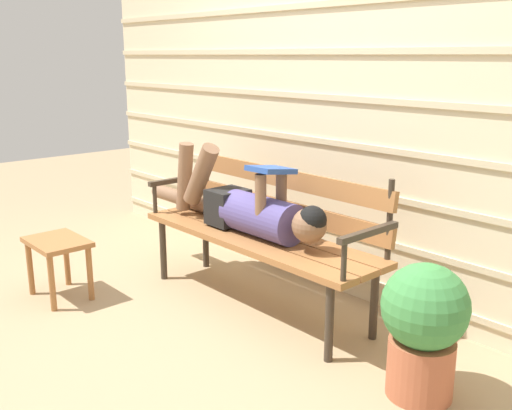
{
  "coord_description": "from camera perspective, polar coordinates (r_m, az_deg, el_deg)",
  "views": [
    {
      "loc": [
        2.45,
        -2.06,
        1.48
      ],
      "look_at": [
        0.0,
        0.13,
        0.63
      ],
      "focal_mm": 40.87,
      "sensor_mm": 36.0,
      "label": 1
    }
  ],
  "objects": [
    {
      "name": "park_bench",
      "position": [
        3.48,
        0.84,
        -2.0
      ],
      "size": [
        1.68,
        0.48,
        0.87
      ],
      "color": "#9E6638",
      "rests_on": "ground"
    },
    {
      "name": "reclining_person",
      "position": [
        3.48,
        -1.07,
        -0.19
      ],
      "size": [
        1.69,
        0.26,
        0.51
      ],
      "color": "#514784"
    },
    {
      "name": "ground_plane",
      "position": [
        3.53,
        -1.61,
        -10.31
      ],
      "size": [
        12.0,
        12.0,
        0.0
      ],
      "primitive_type": "plane",
      "color": "tan"
    },
    {
      "name": "footstool",
      "position": [
        3.81,
        -18.82,
        -4.31
      ],
      "size": [
        0.42,
        0.3,
        0.38
      ],
      "color": "#9E6638",
      "rests_on": "ground"
    },
    {
      "name": "potted_plant",
      "position": [
        2.69,
        16.09,
        -11.2
      ],
      "size": [
        0.38,
        0.38,
        0.62
      ],
      "color": "#AD5B3D",
      "rests_on": "ground"
    },
    {
      "name": "house_siding",
      "position": [
        3.72,
        6.76,
        8.39
      ],
      "size": [
        4.83,
        0.08,
        2.18
      ],
      "color": "beige",
      "rests_on": "ground"
    }
  ]
}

